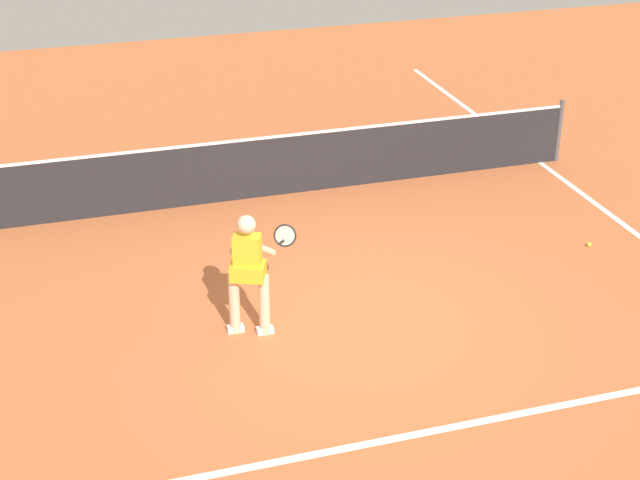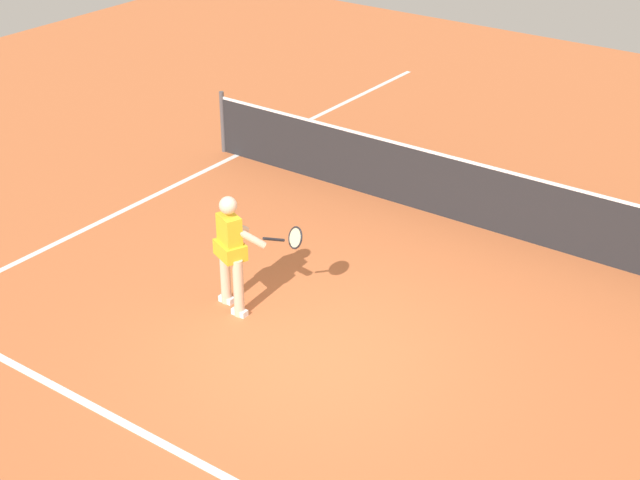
% 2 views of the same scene
% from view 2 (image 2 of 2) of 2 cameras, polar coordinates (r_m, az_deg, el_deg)
% --- Properties ---
extents(ground_plane, '(27.75, 27.75, 0.00)m').
position_cam_2_polar(ground_plane, '(11.19, -0.26, -6.71)').
color(ground_plane, '#C66638').
extents(service_line_marking, '(9.14, 0.10, 0.01)m').
position_cam_2_polar(service_line_marking, '(9.85, -8.15, -12.64)').
color(service_line_marking, white).
rests_on(service_line_marking, ground).
extents(sideline_left_marking, '(0.10, 19.34, 0.01)m').
position_cam_2_polar(sideline_left_marking, '(13.99, -15.56, -0.20)').
color(sideline_left_marking, white).
rests_on(sideline_left_marking, ground).
extents(court_net, '(9.82, 0.08, 1.08)m').
position_cam_2_polar(court_net, '(13.93, 9.45, 2.68)').
color(court_net, '#4C4C51').
rests_on(court_net, ground).
extents(tennis_player, '(1.01, 0.85, 1.55)m').
position_cam_2_polar(tennis_player, '(11.62, -5.25, -0.53)').
color(tennis_player, beige).
rests_on(tennis_player, ground).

